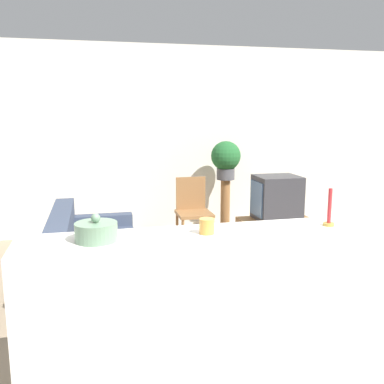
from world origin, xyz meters
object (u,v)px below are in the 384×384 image
Objects in this scene: wooden_chair at (193,208)px; decorative_bowl at (96,231)px; couch at (93,261)px; television at (276,198)px; potted_plant at (226,158)px.

wooden_chair is 3.84× the size of decorative_bowl.
television reaches higher than couch.
television is at bearing -69.63° from potted_plant.
decorative_bowl is at bearing -88.49° from couch.
decorative_bowl is (-1.25, -2.96, 0.58)m from wooden_chair.
television is 1.10m from potted_plant.
decorative_bowl reaches higher than television.
potted_plant is (0.58, 0.44, 0.60)m from wooden_chair.
couch is 2.58m from potted_plant.
couch is at bearing -164.98° from television.
couch is 3.07× the size of potted_plant.
television is at bearing 48.13° from decorative_bowl.
wooden_chair is at bearing 150.80° from television.
potted_plant reaches higher than decorative_bowl.
decorative_bowl is at bearing -131.87° from television.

